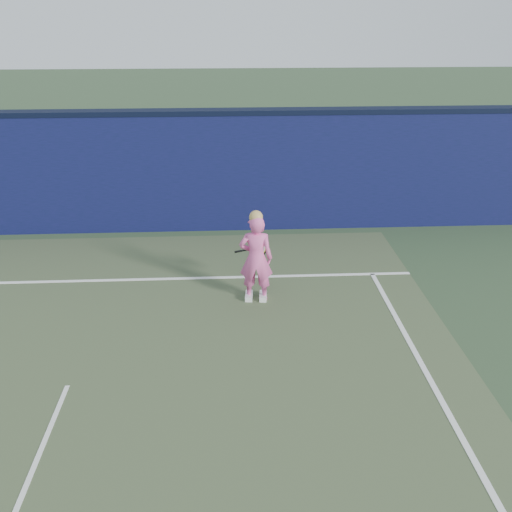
{
  "coord_description": "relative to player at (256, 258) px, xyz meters",
  "views": [
    {
      "loc": [
        2.18,
        -4.84,
        4.55
      ],
      "look_at": [
        2.6,
        3.2,
        0.8
      ],
      "focal_mm": 38.0,
      "sensor_mm": 36.0,
      "label": 1
    }
  ],
  "objects": [
    {
      "name": "racket",
      "position": [
        0.03,
        0.41,
        -0.02
      ],
      "size": [
        0.57,
        0.17,
        0.31
      ],
      "rotation": [
        0.0,
        0.0,
        -0.31
      ],
      "color": "black",
      "rests_on": "ground"
    },
    {
      "name": "player",
      "position": [
        0.0,
        0.0,
        0.0
      ],
      "size": [
        0.58,
        0.41,
        1.59
      ],
      "rotation": [
        0.0,
        0.0,
        3.06
      ],
      "color": "pink",
      "rests_on": "ground"
    },
    {
      "name": "ground",
      "position": [
        -2.6,
        -3.2,
        -0.77
      ],
      "size": [
        80.0,
        80.0,
        0.0
      ],
      "primitive_type": "plane",
      "color": "#33492C",
      "rests_on": "ground"
    },
    {
      "name": "wall_cap",
      "position": [
        -2.6,
        3.3,
        1.78
      ],
      "size": [
        24.0,
        0.42,
        0.1
      ],
      "primitive_type": "cube",
      "color": "black",
      "rests_on": "backstop_wall"
    },
    {
      "name": "backstop_wall",
      "position": [
        -2.6,
        3.3,
        0.48
      ],
      "size": [
        24.0,
        0.4,
        2.5
      ],
      "primitive_type": "cube",
      "color": "#0C1234",
      "rests_on": "ground"
    },
    {
      "name": "court_lines",
      "position": [
        -2.6,
        -3.53,
        -0.75
      ],
      "size": [
        11.0,
        12.04,
        0.01
      ],
      "color": "white",
      "rests_on": "court_surface"
    }
  ]
}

